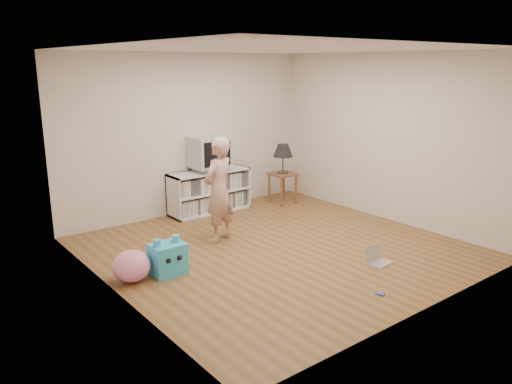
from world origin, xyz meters
The scene contains 13 objects.
ground centered at (0.00, 0.00, 0.00)m, with size 4.50×4.50×0.00m, color brown.
walls centered at (0.00, 0.00, 1.30)m, with size 4.52×4.52×2.60m.
ceiling centered at (0.00, 0.00, 2.60)m, with size 4.50×4.50×0.01m, color white.
media_unit centered at (0.24, 2.04, 0.35)m, with size 1.40×0.45×0.70m.
dvd_deck centered at (0.24, 2.02, 0.73)m, with size 0.45×0.35×0.07m, color gray.
crt_tv centered at (0.24, 2.02, 1.02)m, with size 0.60×0.53×0.50m.
side_table centered at (1.54, 1.65, 0.42)m, with size 0.42×0.42×0.55m.
table_lamp centered at (1.54, 1.65, 0.94)m, with size 0.34×0.34×0.52m.
person centered at (-0.43, 0.74, 0.73)m, with size 0.53×0.35×1.46m, color tan.
laptop centered at (0.66, -1.16, 0.06)m, with size 0.33×0.28×0.21m.
playing_cards centered at (-0.03, -1.76, 0.01)m, with size 0.07×0.09×0.02m, color #4254B2.
plush_blue centered at (-1.56, 0.16, 0.19)m, with size 0.39×0.35×0.45m.
plush_pink centered at (-1.99, 0.22, 0.18)m, with size 0.43×0.43×0.36m, color pink.
Camera 1 is at (-4.13, -4.82, 2.42)m, focal length 35.00 mm.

